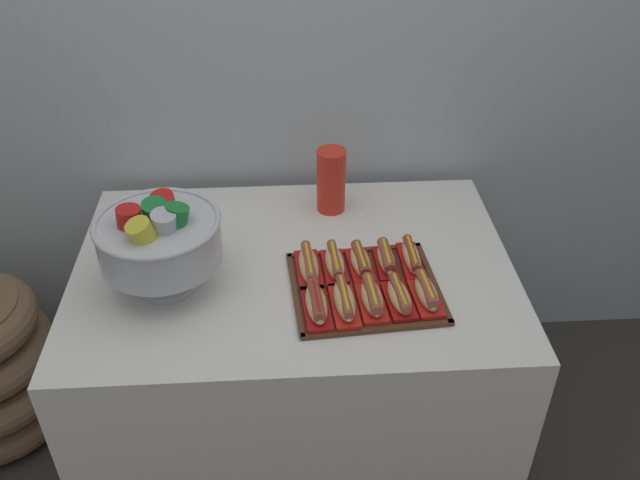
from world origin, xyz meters
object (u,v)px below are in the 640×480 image
at_px(serving_tray, 366,288).
at_px(hot_dog_8, 386,259).
at_px(hot_dog_3, 399,297).
at_px(hot_dog_5, 309,266).
at_px(punch_bowl, 159,238).
at_px(hot_dog_1, 344,301).
at_px(hot_dog_7, 360,262).
at_px(cup_stack, 331,180).
at_px(hot_dog_2, 372,299).
at_px(hot_dog_4, 426,293).
at_px(buffet_table, 296,350).
at_px(hot_dog_0, 316,304).
at_px(hot_dog_6, 335,264).
at_px(hot_dog_9, 411,258).

height_order(serving_tray, hot_dog_8, hot_dog_8).
distance_m(hot_dog_3, hot_dog_5, 0.28).
height_order(hot_dog_8, punch_bowl, punch_bowl).
bearing_deg(hot_dog_1, hot_dog_7, 69.88).
bearing_deg(hot_dog_1, cup_stack, 89.72).
height_order(hot_dog_2, hot_dog_7, hot_dog_2).
distance_m(hot_dog_2, hot_dog_4, 0.15).
bearing_deg(cup_stack, hot_dog_7, -80.02).
height_order(buffet_table, hot_dog_7, hot_dog_7).
relative_size(hot_dog_0, hot_dog_8, 1.15).
bearing_deg(punch_bowl, hot_dog_8, 2.96).
relative_size(hot_dog_5, punch_bowl, 0.55).
height_order(serving_tray, hot_dog_6, hot_dog_6).
bearing_deg(punch_bowl, hot_dog_4, -10.04).
height_order(hot_dog_5, cup_stack, cup_stack).
height_order(hot_dog_3, hot_dog_6, hot_dog_6).
bearing_deg(punch_bowl, buffet_table, 11.70).
height_order(hot_dog_6, hot_dog_9, hot_dog_6).
bearing_deg(hot_dog_3, hot_dog_9, 69.88).
xyz_separation_m(serving_tray, hot_dog_7, (-0.01, 0.08, 0.03)).
bearing_deg(serving_tray, hot_dog_6, 136.60).
bearing_deg(hot_dog_9, hot_dog_7, -175.67).
distance_m(hot_dog_2, cup_stack, 0.51).
bearing_deg(hot_dog_5, hot_dog_3, -31.93).
bearing_deg(hot_dog_5, hot_dog_0, -85.67).
xyz_separation_m(serving_tray, hot_dog_3, (0.08, -0.08, 0.03)).
relative_size(serving_tray, hot_dog_0, 2.35).
distance_m(hot_dog_1, hot_dog_4, 0.23).
distance_m(hot_dog_0, hot_dog_6, 0.18).
xyz_separation_m(hot_dog_2, hot_dog_4, (0.15, 0.01, 0.00)).
bearing_deg(hot_dog_2, hot_dog_3, 4.33).
bearing_deg(punch_bowl, hot_dog_7, 2.77).
bearing_deg(hot_dog_2, hot_dog_4, 4.33).
xyz_separation_m(hot_dog_7, hot_dog_8, (0.07, 0.01, 0.00)).
relative_size(hot_dog_1, hot_dog_9, 1.03).
distance_m(serving_tray, hot_dog_9, 0.17).
distance_m(punch_bowl, cup_stack, 0.62).
bearing_deg(cup_stack, serving_tray, -81.11).
distance_m(hot_dog_2, hot_dog_9, 0.22).
relative_size(hot_dog_3, hot_dog_5, 0.88).
bearing_deg(punch_bowl, cup_stack, 36.68).
bearing_deg(hot_dog_2, hot_dog_9, 52.05).
bearing_deg(hot_dog_1, punch_bowl, 163.68).
relative_size(serving_tray, hot_dog_8, 2.69).
xyz_separation_m(hot_dog_0, hot_dog_1, (0.07, 0.01, 0.00)).
height_order(serving_tray, hot_dog_3, hot_dog_3).
xyz_separation_m(hot_dog_1, hot_dog_9, (0.21, 0.18, -0.00)).
bearing_deg(hot_dog_4, hot_dog_2, -175.67).
relative_size(buffet_table, hot_dog_6, 7.48).
height_order(hot_dog_4, hot_dog_6, hot_dog_4).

